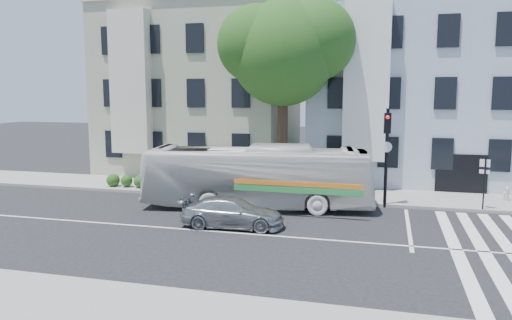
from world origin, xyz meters
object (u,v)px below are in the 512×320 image
(bus, at_px, (257,177))
(fire_hydrant, at_px, (507,193))
(sedan, at_px, (232,212))
(traffic_signal, at_px, (387,144))

(bus, relative_size, fire_hydrant, 15.64)
(bus, distance_m, sedan, 3.65)
(bus, xyz_separation_m, traffic_signal, (5.87, 1.58, 1.54))
(traffic_signal, xyz_separation_m, fire_hydrant, (5.83, 2.55, -2.54))
(traffic_signal, distance_m, fire_hydrant, 6.85)
(bus, xyz_separation_m, sedan, (-0.11, -3.54, -0.89))
(sedan, bearing_deg, fire_hydrant, -61.05)
(sedan, bearing_deg, bus, -5.82)
(fire_hydrant, bearing_deg, traffic_signal, -156.39)
(traffic_signal, height_order, fire_hydrant, traffic_signal)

